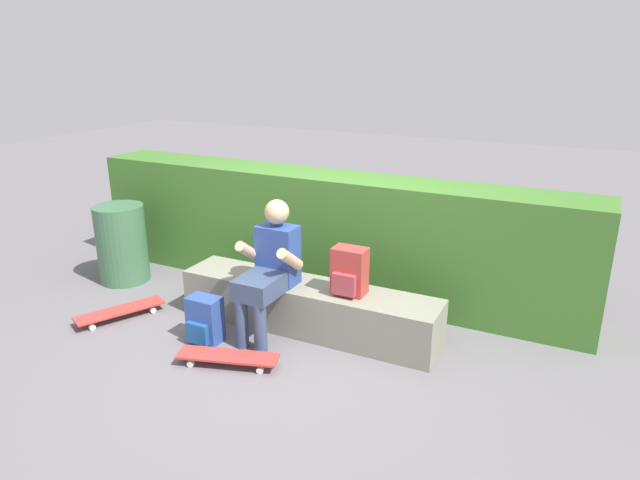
% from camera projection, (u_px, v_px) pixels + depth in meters
% --- Properties ---
extents(ground_plane, '(24.00, 24.00, 0.00)m').
position_uv_depth(ground_plane, '(291.00, 343.00, 4.75)').
color(ground_plane, slate).
extents(bench_main, '(2.36, 0.47, 0.42)m').
position_uv_depth(bench_main, '(308.00, 307.00, 4.94)').
color(bench_main, gray).
rests_on(bench_main, ground).
extents(person_skater, '(0.49, 0.62, 1.17)m').
position_uv_depth(person_skater, '(270.00, 266.00, 4.73)').
color(person_skater, '#2D4793').
rests_on(person_skater, ground).
extents(skateboard_near_person, '(0.82, 0.42, 0.09)m').
position_uv_depth(skateboard_near_person, '(228.00, 357.00, 4.40)').
color(skateboard_near_person, '#BC3833').
rests_on(skateboard_near_person, ground).
extents(skateboard_beside_bench, '(0.53, 0.81, 0.09)m').
position_uv_depth(skateboard_beside_bench, '(120.00, 311.00, 5.17)').
color(skateboard_beside_bench, '#BC3833').
rests_on(skateboard_beside_bench, ground).
extents(backpack_on_bench, '(0.28, 0.23, 0.40)m').
position_uv_depth(backpack_on_bench, '(349.00, 272.00, 4.64)').
color(backpack_on_bench, '#B23833').
rests_on(backpack_on_bench, bench_main).
extents(backpack_on_ground, '(0.28, 0.23, 0.40)m').
position_uv_depth(backpack_on_ground, '(205.00, 320.00, 4.73)').
color(backpack_on_ground, '#2D4C99').
rests_on(backpack_on_ground, ground).
extents(hedge_row, '(5.22, 0.58, 1.20)m').
position_uv_depth(hedge_row, '(324.00, 232.00, 5.72)').
color(hedge_row, '#3E722A').
rests_on(hedge_row, ground).
extents(trash_bin, '(0.52, 0.52, 0.83)m').
position_uv_depth(trash_bin, '(122.00, 244.00, 5.94)').
color(trash_bin, '#3D6B47').
rests_on(trash_bin, ground).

